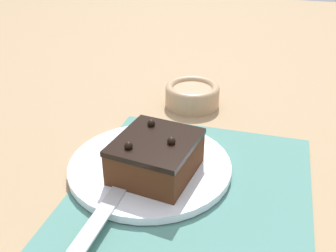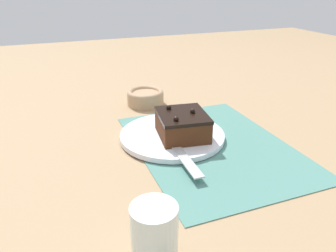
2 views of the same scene
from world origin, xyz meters
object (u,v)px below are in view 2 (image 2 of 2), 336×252
at_px(serving_knife, 171,140).
at_px(drinking_glass, 154,236).
at_px(chocolate_cake, 182,125).
at_px(small_bowl, 145,97).
at_px(cake_plate, 172,135).

height_order(serving_knife, drinking_glass, drinking_glass).
relative_size(chocolate_cake, serving_knife, 0.56).
bearing_deg(small_bowl, chocolate_cake, -178.67).
bearing_deg(drinking_glass, chocolate_cake, -29.14).
bearing_deg(serving_knife, chocolate_cake, -149.58).
bearing_deg(chocolate_cake, serving_knife, 118.53).
xyz_separation_m(cake_plate, chocolate_cake, (-0.02, -0.02, 0.03)).
xyz_separation_m(cake_plate, serving_knife, (-0.04, 0.02, 0.01)).
relative_size(chocolate_cake, drinking_glass, 1.45).
bearing_deg(drinking_glass, small_bowl, -16.28).
relative_size(cake_plate, drinking_glass, 2.70).
distance_m(cake_plate, drinking_glass, 0.38).
xyz_separation_m(serving_knife, drinking_glass, (-0.30, 0.14, 0.03)).
xyz_separation_m(drinking_glass, small_bowl, (0.59, -0.17, -0.02)).
bearing_deg(cake_plate, small_bowl, -2.45).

